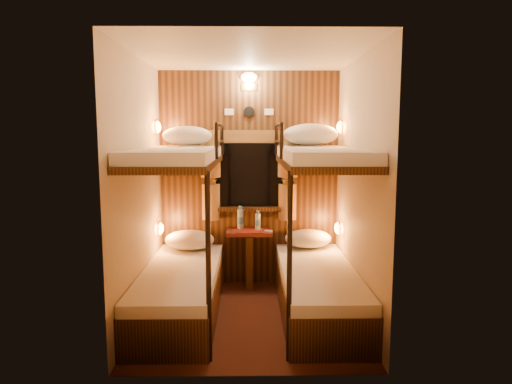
{
  "coord_description": "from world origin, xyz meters",
  "views": [
    {
      "loc": [
        0.01,
        -4.1,
        1.72
      ],
      "look_at": [
        0.07,
        0.15,
        1.17
      ],
      "focal_mm": 32.0,
      "sensor_mm": 36.0,
      "label": 1
    }
  ],
  "objects_px": {
    "bottle_right": "(258,222)",
    "bunk_left": "(180,258)",
    "table": "(249,251)",
    "bottle_left": "(240,219)",
    "bunk_right": "(318,257)"
  },
  "relations": [
    {
      "from": "bunk_right",
      "to": "table",
      "type": "height_order",
      "value": "bunk_right"
    },
    {
      "from": "bunk_left",
      "to": "bottle_left",
      "type": "distance_m",
      "value": 1.03
    },
    {
      "from": "bunk_left",
      "to": "table",
      "type": "relative_size",
      "value": 2.9
    },
    {
      "from": "table",
      "to": "bottle_left",
      "type": "distance_m",
      "value": 0.37
    },
    {
      "from": "table",
      "to": "bottle_right",
      "type": "xyz_separation_m",
      "value": [
        0.09,
        0.01,
        0.33
      ]
    },
    {
      "from": "bottle_left",
      "to": "bottle_right",
      "type": "distance_m",
      "value": 0.2
    },
    {
      "from": "bottle_left",
      "to": "bottle_right",
      "type": "xyz_separation_m",
      "value": [
        0.19,
        -0.06,
        -0.02
      ]
    },
    {
      "from": "table",
      "to": "bottle_right",
      "type": "bearing_deg",
      "value": 5.61
    },
    {
      "from": "bunk_left",
      "to": "table",
      "type": "xyz_separation_m",
      "value": [
        0.65,
        0.78,
        -0.14
      ]
    },
    {
      "from": "bottle_right",
      "to": "bunk_left",
      "type": "bearing_deg",
      "value": -133.19
    },
    {
      "from": "bunk_left",
      "to": "bottle_right",
      "type": "height_order",
      "value": "bunk_left"
    },
    {
      "from": "bottle_left",
      "to": "bottle_right",
      "type": "height_order",
      "value": "bottle_left"
    },
    {
      "from": "table",
      "to": "bottle_left",
      "type": "height_order",
      "value": "bottle_left"
    },
    {
      "from": "table",
      "to": "bottle_left",
      "type": "xyz_separation_m",
      "value": [
        -0.1,
        0.06,
        0.35
      ]
    },
    {
      "from": "bunk_left",
      "to": "bunk_right",
      "type": "bearing_deg",
      "value": 0.0
    }
  ]
}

